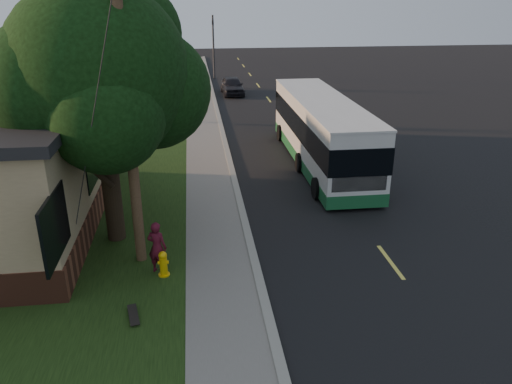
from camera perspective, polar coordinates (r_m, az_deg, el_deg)
ground at (r=14.44m, az=0.04°, el=-9.02°), size 120.00×120.00×0.00m
road at (r=24.14m, az=6.46°, el=3.91°), size 8.00×80.00×0.01m
curb at (r=23.52m, az=-3.07°, el=3.67°), size 0.25×80.00×0.12m
sidewalk at (r=23.48m, az=-5.51°, el=3.51°), size 2.00×80.00×0.08m
grass_verge at (r=23.66m, az=-14.02°, el=3.07°), size 5.00×80.00×0.07m
fire_hydrant at (r=14.17m, az=-10.55°, el=-8.05°), size 0.32×0.32×0.74m
utility_pole at (r=13.67m, az=-14.57°, el=9.44°), size 2.86×3.21×9.07m
leafy_tree at (r=15.32m, az=-17.36°, el=12.49°), size 6.30×6.00×7.80m
bare_tree_near at (r=30.80m, az=-10.98°, el=11.71°), size 1.38×1.21×4.31m
bare_tree_far at (r=42.65m, az=-9.43°, el=14.38°), size 1.38×1.21×4.03m
traffic_signal at (r=46.52m, az=-4.90°, el=16.64°), size 0.18×0.22×5.50m
transit_bus at (r=22.86m, az=7.49°, el=7.01°), size 2.57×11.12×3.01m
skateboarder at (r=14.18m, az=-11.23°, el=-6.22°), size 0.66×0.55×1.54m
skateboard_main at (r=12.83m, az=-13.84°, el=-13.48°), size 0.39×0.91×0.08m
dumpster at (r=21.87m, az=-23.19°, el=2.05°), size 1.63×1.46×1.20m
distant_car at (r=39.38m, az=-2.75°, el=12.05°), size 1.73×3.96×1.33m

